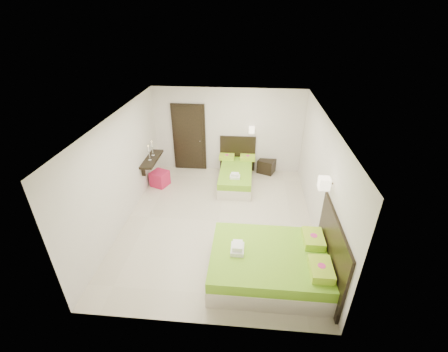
# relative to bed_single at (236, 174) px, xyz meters

# --- Properties ---
(floor) EXTENTS (5.50, 5.50, 0.00)m
(floor) POSITION_rel_bed_single_xyz_m (-0.31, -1.92, -0.28)
(floor) COLOR beige
(floor) RESTS_ON ground
(bed_single) EXTENTS (1.10, 1.84, 1.52)m
(bed_single) POSITION_rel_bed_single_xyz_m (0.00, 0.00, 0.00)
(bed_single) COLOR beige
(bed_single) RESTS_ON ground
(bed_double) EXTENTS (2.23, 1.89, 1.84)m
(bed_double) POSITION_rel_bed_single_xyz_m (0.91, -3.54, 0.05)
(bed_double) COLOR beige
(bed_double) RESTS_ON ground
(nightstand) EXTENTS (0.62, 0.59, 0.43)m
(nightstand) POSITION_rel_bed_single_xyz_m (0.92, 0.73, -0.07)
(nightstand) COLOR black
(nightstand) RESTS_ON ground
(ottoman) EXTENTS (0.57, 0.57, 0.44)m
(ottoman) POSITION_rel_bed_single_xyz_m (-2.20, -0.37, -0.06)
(ottoman) COLOR #A8163B
(ottoman) RESTS_ON ground
(door) EXTENTS (1.02, 0.15, 2.14)m
(door) POSITION_rel_bed_single_xyz_m (-1.51, 0.78, 0.77)
(door) COLOR black
(door) RESTS_ON ground
(console_shelf) EXTENTS (0.35, 1.20, 0.78)m
(console_shelf) POSITION_rel_bed_single_xyz_m (-2.40, -0.32, 0.53)
(console_shelf) COLOR black
(console_shelf) RESTS_ON ground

